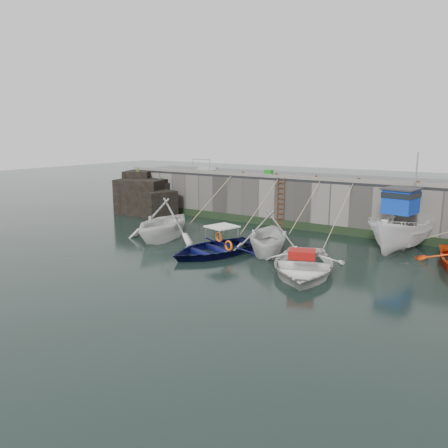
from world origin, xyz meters
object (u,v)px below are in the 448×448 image
Objects in this scene: ladder at (281,203)px; fish_crate at (269,172)px; boat_near_navy at (302,272)px; bollard_d at (359,180)px; boat_near_blue at (215,254)px; boat_far_white at (402,230)px; bollard_a at (243,174)px; boat_near_blacktrim at (268,253)px; bollard_e at (418,183)px; bollard_b at (276,175)px; boat_near_white at (164,239)px; bollard_c at (316,178)px.

fish_crate reaches higher than ladder.
boat_near_navy is 9.87× the size of fish_crate.
bollard_d is (7.00, -2.19, -0.00)m from fish_crate.
bollard_d reaches higher than boat_near_blue.
boat_far_white reaches higher than bollard_a.
bollard_d is at bearing 46.37° from boat_near_blacktrim.
bollard_e reaches higher than ladder.
fish_crate reaches higher than boat_near_blue.
bollard_a reaches higher than boat_near_blue.
boat_near_blacktrim is 16.80× the size of bollard_e.
bollard_b and bollard_d have the same top height.
bollard_d reaches higher than boat_near_white.
boat_near_blacktrim is at bearing -69.47° from ladder.
boat_near_white is at bearing 164.65° from boat_near_blacktrim.
bollard_b is (-0.53, 7.91, 3.30)m from boat_near_blue.
boat_near_blue is at bearing -89.78° from ladder.
bollard_b is at bearing 103.55° from boat_near_navy.
boat_near_blacktrim is at bearing -66.54° from bollard_b.
bollard_d is (4.77, 7.91, 3.30)m from boat_near_blue.
boat_near_navy is (2.71, -1.98, 0.00)m from boat_near_blacktrim.
boat_near_white is 14.39m from bollard_e.
ladder is 3.47m from bollard_a.
boat_near_blue is 8.84m from bollard_c.
bollard_b and bollard_e have the same top height.
bollard_d and bollard_e have the same top height.
fish_crate is (-2.20, 2.52, 1.71)m from ladder.
boat_far_white reaches higher than fish_crate.
bollard_a is (-3.00, 0.34, 1.71)m from ladder.
bollard_c reaches higher than ladder.
ladder is 7.74m from boat_near_blue.
boat_near_white is 1.07× the size of boat_near_blacktrim.
fish_crate is at bearing 131.02° from ladder.
bollard_d is (-0.14, 8.27, 3.30)m from boat_near_navy.
boat_near_blacktrim is at bearing 124.02° from boat_near_navy.
boat_far_white reaches higher than bollard_b.
boat_far_white reaches higher than boat_near_white.
fish_crate is 2.77m from bollard_b.
boat_near_blacktrim is 16.80× the size of bollard_d.
bollard_b is at bearing 146.14° from ladder.
bollard_e is (3.20, 0.00, 0.00)m from bollard_d.
bollard_e is at bearing 19.31° from boat_near_white.
boat_near_blue is at bearing -131.40° from boat_far_white.
fish_crate reaches higher than boat_near_blacktrim.
ladder is 3.76m from fish_crate.
bollard_b is at bearing 92.07° from boat_near_blacktrim.
bollard_b reaches higher than boat_near_navy.
bollard_a is at bearing 180.00° from bollard_e.
bollard_c is at bearing 172.17° from boat_far_white.
bollard_e is (7.97, 7.91, 3.30)m from boat_near_blue.
boat_near_blacktrim reaches higher than boat_near_navy.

